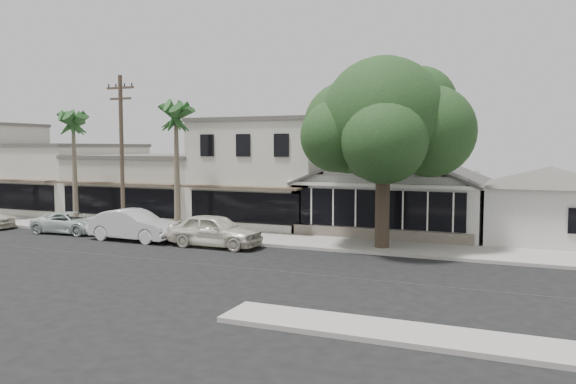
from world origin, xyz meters
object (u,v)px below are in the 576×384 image
at_px(utility_pole, 122,151).
at_px(shade_tree, 383,124).
at_px(car_0, 215,230).
at_px(car_2, 70,223).
at_px(car_1, 133,225).

xyz_separation_m(utility_pole, shade_tree, (14.63, 1.29, 1.34)).
bearing_deg(utility_pole, shade_tree, 5.02).
height_order(utility_pole, car_0, utility_pole).
bearing_deg(utility_pole, car_2, -167.43).
xyz_separation_m(utility_pole, car_0, (6.76, -1.33, -3.96)).
distance_m(car_0, car_2, 10.02).
distance_m(car_2, shade_tree, 18.81).
height_order(utility_pole, shade_tree, shade_tree).
distance_m(utility_pole, car_0, 7.95).
bearing_deg(car_2, utility_pole, -80.44).
xyz_separation_m(car_1, shade_tree, (12.87, 2.64, 5.30)).
distance_m(car_1, shade_tree, 14.16).
bearing_deg(car_2, car_1, -100.16).
bearing_deg(car_0, shade_tree, -70.91).
bearing_deg(shade_tree, car_0, -161.64).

